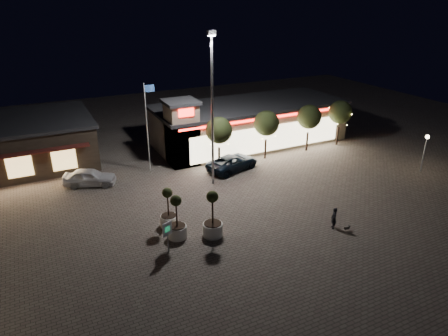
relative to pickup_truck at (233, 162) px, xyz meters
name	(u,v)px	position (x,y,z in m)	size (l,w,h in m)	color
ground	(236,235)	(-4.85, -9.92, -0.71)	(90.00, 90.00, 0.00)	#62594F
retail_building	(246,123)	(4.66, 5.90, 1.50)	(20.40, 8.40, 6.10)	tan
floodlight_pole	(212,102)	(-2.85, -1.92, 6.31)	(0.60, 0.40, 12.38)	gray
flagpole	(148,120)	(-6.75, 3.08, 4.04)	(0.95, 0.10, 8.00)	white
lamp_post_east	(426,146)	(15.15, -7.92, 1.75)	(0.36, 0.36, 3.48)	gray
string_tree_a	(219,130)	(-0.85, 1.08, 2.86)	(2.42, 2.42, 4.79)	#332319
string_tree_b	(266,123)	(4.15, 1.08, 2.86)	(2.42, 2.42, 4.79)	#332319
string_tree_c	(309,117)	(9.15, 1.08, 2.86)	(2.42, 2.42, 4.79)	#332319
string_tree_d	(340,112)	(13.15, 1.08, 2.86)	(2.42, 2.42, 4.79)	#332319
pickup_truck	(233,162)	(0.00, 0.00, 0.00)	(2.34, 5.08, 1.41)	black
white_sedan	(90,177)	(-12.26, 2.33, 0.02)	(1.72, 4.28, 1.46)	silver
pedestrian	(334,218)	(1.53, -12.02, 0.06)	(0.56, 0.37, 1.53)	black
dog	(348,227)	(2.20, -12.72, -0.45)	(0.49, 0.18, 0.26)	#59514C
planter_left	(169,214)	(-8.45, -6.80, 0.19)	(1.18, 1.18, 2.91)	white
planter_mid	(177,225)	(-8.41, -8.39, 0.24)	(1.25, 1.25, 3.08)	white
planter_right	(213,222)	(-6.23, -9.21, 0.30)	(1.33, 1.33, 3.27)	white
valet_sign	(167,231)	(-9.48, -9.70, 0.76)	(0.67, 0.32, 2.10)	gray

